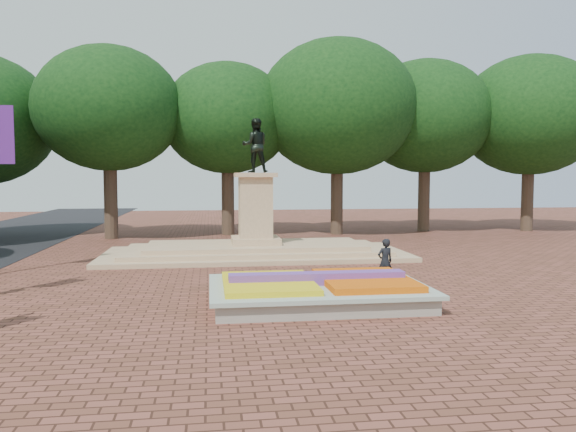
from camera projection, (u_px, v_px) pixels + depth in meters
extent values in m
plane|color=brown|center=(276.00, 290.00, 18.38)|extent=(90.00, 90.00, 0.00)
cube|color=gray|center=(317.00, 295.00, 16.53)|extent=(6.00, 4.00, 0.45)
cube|color=#A8B6A5|center=(317.00, 286.00, 16.51)|extent=(6.30, 4.30, 0.12)
cube|color=orange|center=(365.00, 281.00, 16.70)|extent=(2.60, 3.40, 0.22)
cube|color=yellow|center=(268.00, 283.00, 16.30)|extent=(2.60, 3.40, 0.18)
cube|color=#67389B|center=(317.00, 279.00, 16.49)|extent=(5.20, 0.55, 0.38)
cube|color=tan|center=(256.00, 254.00, 26.27)|extent=(14.00, 6.00, 0.20)
cube|color=tan|center=(256.00, 250.00, 26.26)|extent=(12.00, 5.00, 0.20)
cube|color=tan|center=(256.00, 246.00, 26.25)|extent=(10.00, 4.00, 0.20)
cube|color=tan|center=(255.00, 240.00, 26.23)|extent=(2.20, 2.20, 0.30)
cube|color=tan|center=(255.00, 207.00, 26.12)|extent=(1.50, 1.50, 2.80)
cube|color=tan|center=(255.00, 175.00, 26.02)|extent=(1.90, 1.90, 0.20)
imported|color=black|center=(255.00, 146.00, 25.92)|extent=(1.22, 0.95, 2.50)
cylinder|color=#38271E|center=(114.00, 204.00, 34.91)|extent=(0.80, 0.80, 4.00)
ellipsoid|color=black|center=(112.00, 129.00, 34.58)|extent=(8.80, 8.80, 7.48)
cylinder|color=#38271E|center=(227.00, 204.00, 35.88)|extent=(0.80, 0.80, 4.00)
ellipsoid|color=black|center=(226.00, 130.00, 35.55)|extent=(8.80, 8.80, 7.48)
cylinder|color=#38271E|center=(334.00, 203.00, 36.86)|extent=(0.80, 0.80, 4.00)
ellipsoid|color=black|center=(334.00, 131.00, 36.53)|extent=(8.80, 8.80, 7.48)
cylinder|color=#38271E|center=(435.00, 202.00, 37.83)|extent=(0.80, 0.80, 4.00)
ellipsoid|color=black|center=(437.00, 132.00, 37.50)|extent=(8.80, 8.80, 7.48)
cylinder|color=#38271E|center=(532.00, 202.00, 38.80)|extent=(0.80, 0.80, 4.00)
ellipsoid|color=black|center=(534.00, 133.00, 38.48)|extent=(8.80, 8.80, 7.48)
cube|color=#5A1F81|center=(4.00, 135.00, 21.10)|extent=(0.70, 0.04, 2.20)
imported|color=black|center=(385.00, 261.00, 19.37)|extent=(0.65, 0.51, 1.59)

